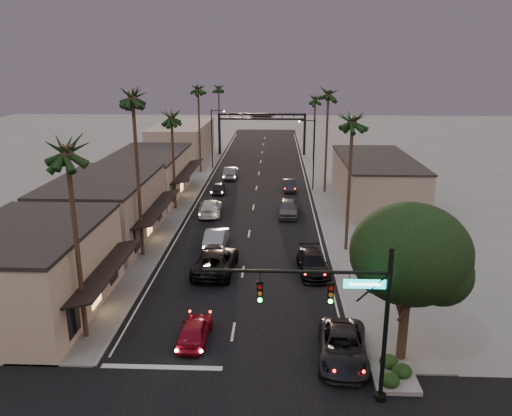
# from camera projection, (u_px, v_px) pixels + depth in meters

# --- Properties ---
(ground) EXTENTS (200.00, 200.00, 0.00)m
(ground) POSITION_uv_depth(u_px,v_px,m) (254.00, 200.00, 58.84)
(ground) COLOR slate
(ground) RESTS_ON ground
(road) EXTENTS (14.00, 120.00, 0.02)m
(road) POSITION_uv_depth(u_px,v_px,m) (256.00, 190.00, 63.64)
(road) COLOR black
(road) RESTS_ON ground
(sidewalk_left) EXTENTS (5.00, 92.00, 0.12)m
(sidewalk_left) POSITION_uv_depth(u_px,v_px,m) (191.00, 177.00, 70.70)
(sidewalk_left) COLOR slate
(sidewalk_left) RESTS_ON ground
(sidewalk_right) EXTENTS (5.00, 92.00, 0.12)m
(sidewalk_right) POSITION_uv_depth(u_px,v_px,m) (326.00, 178.00, 69.97)
(sidewalk_right) COLOR slate
(sidewalk_right) RESTS_ON ground
(storefront_near) EXTENTS (8.00, 12.00, 5.50)m
(storefront_near) POSITION_uv_depth(u_px,v_px,m) (32.00, 273.00, 31.71)
(storefront_near) COLOR #C6B297
(storefront_near) RESTS_ON ground
(storefront_mid) EXTENTS (8.00, 14.00, 5.50)m
(storefront_mid) POSITION_uv_depth(u_px,v_px,m) (105.00, 210.00, 45.14)
(storefront_mid) COLOR gray
(storefront_mid) RESTS_ON ground
(storefront_far) EXTENTS (8.00, 16.00, 5.00)m
(storefront_far) POSITION_uv_depth(u_px,v_px,m) (148.00, 175.00, 60.56)
(storefront_far) COLOR #C6B297
(storefront_far) RESTS_ON ground
(storefront_dist) EXTENTS (8.00, 20.00, 6.00)m
(storefront_dist) POSITION_uv_depth(u_px,v_px,m) (183.00, 142.00, 82.48)
(storefront_dist) COLOR gray
(storefront_dist) RESTS_ON ground
(building_right) EXTENTS (8.00, 18.00, 5.00)m
(building_right) POSITION_uv_depth(u_px,v_px,m) (375.00, 181.00, 57.60)
(building_right) COLOR gray
(building_right) RESTS_ON ground
(traffic_signal) EXTENTS (8.51, 0.22, 7.80)m
(traffic_signal) POSITION_uv_depth(u_px,v_px,m) (345.00, 303.00, 22.67)
(traffic_signal) COLOR black
(traffic_signal) RESTS_ON ground
(corner_tree) EXTENTS (6.20, 6.20, 8.80)m
(corner_tree) POSITION_uv_depth(u_px,v_px,m) (411.00, 258.00, 25.58)
(corner_tree) COLOR #38281C
(corner_tree) RESTS_ON ground
(planter) EXTENTS (2.20, 2.60, 0.24)m
(planter) POSITION_uv_depth(u_px,v_px,m) (394.00, 381.00, 25.42)
(planter) COLOR gray
(planter) RESTS_ON ground
(arch) EXTENTS (15.20, 0.40, 7.27)m
(arch) POSITION_uv_depth(u_px,v_px,m) (262.00, 123.00, 86.07)
(arch) COLOR black
(arch) RESTS_ON ground
(streetlight_right) EXTENTS (2.13, 0.30, 9.00)m
(streetlight_right) POSITION_uv_depth(u_px,v_px,m) (312.00, 149.00, 61.88)
(streetlight_right) COLOR black
(streetlight_right) RESTS_ON ground
(streetlight_left) EXTENTS (2.13, 0.30, 9.00)m
(streetlight_left) POSITION_uv_depth(u_px,v_px,m) (214.00, 134.00, 74.88)
(streetlight_left) COLOR black
(streetlight_left) RESTS_ON ground
(palm_la) EXTENTS (3.20, 3.20, 13.20)m
(palm_la) POSITION_uv_depth(u_px,v_px,m) (66.00, 145.00, 26.23)
(palm_la) COLOR #38281C
(palm_la) RESTS_ON ground
(palm_lb) EXTENTS (3.20, 3.20, 15.20)m
(palm_lb) POSITION_uv_depth(u_px,v_px,m) (132.00, 93.00, 38.16)
(palm_lb) COLOR #38281C
(palm_lb) RESTS_ON ground
(palm_lc) EXTENTS (3.20, 3.20, 12.20)m
(palm_lc) POSITION_uv_depth(u_px,v_px,m) (171.00, 114.00, 52.41)
(palm_lc) COLOR #38281C
(palm_lc) RESTS_ON ground
(palm_ld) EXTENTS (3.20, 3.20, 14.20)m
(palm_ld) POSITION_uv_depth(u_px,v_px,m) (198.00, 86.00, 70.09)
(palm_ld) COLOR #38281C
(palm_ld) RESTS_ON ground
(palm_ra) EXTENTS (3.20, 3.20, 13.20)m
(palm_ra) POSITION_uv_depth(u_px,v_px,m) (353.00, 117.00, 39.96)
(palm_ra) COLOR #38281C
(palm_ra) RESTS_ON ground
(palm_rb) EXTENTS (3.20, 3.20, 14.20)m
(palm_rb) POSITION_uv_depth(u_px,v_px,m) (328.00, 91.00, 58.87)
(palm_rb) COLOR #38281C
(palm_rb) RESTS_ON ground
(palm_rc) EXTENTS (3.20, 3.20, 12.20)m
(palm_rc) POSITION_uv_depth(u_px,v_px,m) (315.00, 97.00, 78.60)
(palm_rc) COLOR #38281C
(palm_rc) RESTS_ON ground
(palm_far) EXTENTS (3.20, 3.20, 13.20)m
(palm_far) POSITION_uv_depth(u_px,v_px,m) (219.00, 86.00, 92.41)
(palm_far) COLOR #38281C
(palm_far) RESTS_ON ground
(oncoming_red) EXTENTS (1.79, 4.13, 1.39)m
(oncoming_red) POSITION_uv_depth(u_px,v_px,m) (195.00, 330.00, 28.91)
(oncoming_red) COLOR maroon
(oncoming_red) RESTS_ON ground
(oncoming_pickup) EXTENTS (3.35, 6.56, 1.77)m
(oncoming_pickup) POSITION_uv_depth(u_px,v_px,m) (216.00, 261.00, 38.54)
(oncoming_pickup) COLOR black
(oncoming_pickup) RESTS_ON ground
(oncoming_silver) EXTENTS (1.84, 5.01, 1.64)m
(oncoming_silver) POSITION_uv_depth(u_px,v_px,m) (216.00, 238.00, 43.85)
(oncoming_silver) COLOR gray
(oncoming_silver) RESTS_ON ground
(oncoming_white) EXTENTS (2.61, 5.69, 1.61)m
(oncoming_white) POSITION_uv_depth(u_px,v_px,m) (210.00, 207.00, 53.06)
(oncoming_white) COLOR silver
(oncoming_white) RESTS_ON ground
(oncoming_dgrey) EXTENTS (1.84, 4.07, 1.36)m
(oncoming_dgrey) POSITION_uv_depth(u_px,v_px,m) (218.00, 188.00, 61.88)
(oncoming_dgrey) COLOR black
(oncoming_dgrey) RESTS_ON ground
(oncoming_grey_far) EXTENTS (1.76, 4.96, 1.63)m
(oncoming_grey_far) POSITION_uv_depth(u_px,v_px,m) (231.00, 173.00, 69.77)
(oncoming_grey_far) COLOR #57585D
(oncoming_grey_far) RESTS_ON ground
(curbside_near) EXTENTS (3.12, 5.90, 1.58)m
(curbside_near) POSITION_uv_depth(u_px,v_px,m) (343.00, 347.00, 27.01)
(curbside_near) COLOR black
(curbside_near) RESTS_ON ground
(curbside_black) EXTENTS (2.55, 5.48, 1.55)m
(curbside_black) POSITION_uv_depth(u_px,v_px,m) (313.00, 263.00, 38.33)
(curbside_black) COLOR black
(curbside_black) RESTS_ON ground
(curbside_grey) EXTENTS (2.18, 5.10, 1.72)m
(curbside_grey) POSITION_uv_depth(u_px,v_px,m) (288.00, 208.00, 52.61)
(curbside_grey) COLOR #4F4E53
(curbside_grey) RESTS_ON ground
(curbside_far) EXTENTS (1.54, 4.20, 1.38)m
(curbside_far) POSITION_uv_depth(u_px,v_px,m) (289.00, 185.00, 63.11)
(curbside_far) COLOR black
(curbside_far) RESTS_ON ground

